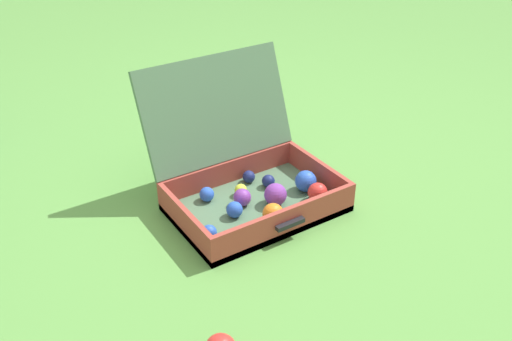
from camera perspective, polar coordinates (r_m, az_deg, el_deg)
name	(u,v)px	position (r m, az deg, el deg)	size (l,w,h in m)	color
ground_plane	(259,196)	(2.17, 0.26, -2.53)	(16.00, 16.00, 0.00)	#569342
open_suitcase	(248,176)	(2.08, -0.81, -0.57)	(0.59, 0.57, 0.49)	#4C7051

